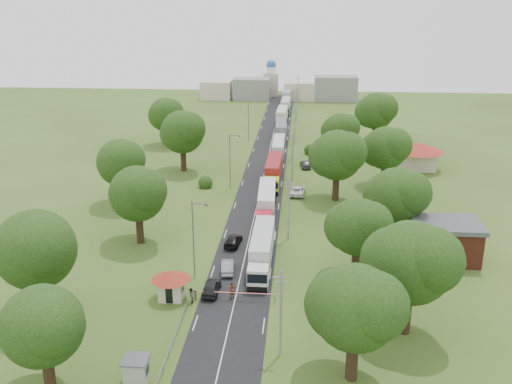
# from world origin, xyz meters

# --- Properties ---
(ground) EXTENTS (260.00, 260.00, 0.00)m
(ground) POSITION_xyz_m (0.00, 0.00, 0.00)
(ground) COLOR #38521B
(ground) RESTS_ON ground
(road) EXTENTS (8.00, 200.00, 0.04)m
(road) POSITION_xyz_m (0.00, 20.00, 0.00)
(road) COLOR black
(road) RESTS_ON ground
(boom_barrier) EXTENTS (9.22, 0.35, 1.18)m
(boom_barrier) POSITION_xyz_m (-1.36, -25.00, 0.89)
(boom_barrier) COLOR slate
(boom_barrier) RESTS_ON ground
(guard_booth) EXTENTS (4.40, 4.40, 3.45)m
(guard_booth) POSITION_xyz_m (-7.20, -25.00, 2.16)
(guard_booth) COLOR beige
(guard_booth) RESTS_ON ground
(kiosk) EXTENTS (2.30, 2.30, 2.41)m
(kiosk) POSITION_xyz_m (-7.00, -40.00, 1.23)
(kiosk) COLOR #99A593
(kiosk) RESTS_ON ground
(guard_rail) EXTENTS (0.10, 17.00, 1.70)m
(guard_rail) POSITION_xyz_m (-5.00, -35.00, 0.00)
(guard_rail) COLOR slate
(guard_rail) RESTS_ON ground
(info_sign) EXTENTS (0.12, 3.10, 4.10)m
(info_sign) POSITION_xyz_m (5.20, 35.00, 3.00)
(info_sign) COLOR slate
(info_sign) RESTS_ON ground
(pole_0) EXTENTS (1.60, 0.24, 9.00)m
(pole_0) POSITION_xyz_m (5.50, -35.00, 4.68)
(pole_0) COLOR gray
(pole_0) RESTS_ON ground
(pole_1) EXTENTS (1.60, 0.24, 9.00)m
(pole_1) POSITION_xyz_m (5.50, -7.00, 4.68)
(pole_1) COLOR gray
(pole_1) RESTS_ON ground
(pole_2) EXTENTS (1.60, 0.24, 9.00)m
(pole_2) POSITION_xyz_m (5.50, 21.00, 4.68)
(pole_2) COLOR gray
(pole_2) RESTS_ON ground
(pole_3) EXTENTS (1.60, 0.24, 9.00)m
(pole_3) POSITION_xyz_m (5.50, 49.00, 4.68)
(pole_3) COLOR gray
(pole_3) RESTS_ON ground
(pole_4) EXTENTS (1.60, 0.24, 9.00)m
(pole_4) POSITION_xyz_m (5.50, 77.00, 4.68)
(pole_4) COLOR gray
(pole_4) RESTS_ON ground
(pole_5) EXTENTS (1.60, 0.24, 9.00)m
(pole_5) POSITION_xyz_m (5.50, 105.00, 4.68)
(pole_5) COLOR gray
(pole_5) RESTS_ON ground
(lamp_0) EXTENTS (2.03, 0.22, 10.00)m
(lamp_0) POSITION_xyz_m (-5.35, -20.00, 5.55)
(lamp_0) COLOR slate
(lamp_0) RESTS_ON ground
(lamp_1) EXTENTS (2.03, 0.22, 10.00)m
(lamp_1) POSITION_xyz_m (-5.35, 15.00, 5.55)
(lamp_1) COLOR slate
(lamp_1) RESTS_ON ground
(lamp_2) EXTENTS (2.03, 0.22, 10.00)m
(lamp_2) POSITION_xyz_m (-5.35, 50.00, 5.55)
(lamp_2) COLOR slate
(lamp_2) RESTS_ON ground
(tree_0) EXTENTS (8.80, 8.80, 11.07)m
(tree_0) POSITION_xyz_m (11.99, -37.84, 7.22)
(tree_0) COLOR #382616
(tree_0) RESTS_ON ground
(tree_1) EXTENTS (9.60, 9.60, 12.05)m
(tree_1) POSITION_xyz_m (17.99, -29.83, 7.85)
(tree_1) COLOR #382616
(tree_1) RESTS_ON ground
(tree_2) EXTENTS (8.00, 8.00, 10.10)m
(tree_2) POSITION_xyz_m (13.99, -17.86, 6.60)
(tree_2) COLOR #382616
(tree_2) RESTS_ON ground
(tree_3) EXTENTS (8.80, 8.80, 11.07)m
(tree_3) POSITION_xyz_m (19.99, -7.84, 7.22)
(tree_3) COLOR #382616
(tree_3) RESTS_ON ground
(tree_4) EXTENTS (9.60, 9.60, 12.05)m
(tree_4) POSITION_xyz_m (12.99, 10.17, 7.85)
(tree_4) COLOR #382616
(tree_4) RESTS_ON ground
(tree_5) EXTENTS (8.80, 8.80, 11.07)m
(tree_5) POSITION_xyz_m (21.99, 18.16, 7.22)
(tree_5) COLOR #382616
(tree_5) RESTS_ON ground
(tree_6) EXTENTS (8.00, 8.00, 10.10)m
(tree_6) POSITION_xyz_m (14.99, 35.14, 6.60)
(tree_6) COLOR #382616
(tree_6) RESTS_ON ground
(tree_7) EXTENTS (9.60, 9.60, 12.05)m
(tree_7) POSITION_xyz_m (23.99, 50.17, 7.85)
(tree_7) COLOR #382616
(tree_7) RESTS_ON ground
(tree_8) EXTENTS (8.00, 8.00, 10.10)m
(tree_8) POSITION_xyz_m (-14.01, -41.86, 6.60)
(tree_8) COLOR #382616
(tree_8) RESTS_ON ground
(tree_9) EXTENTS (9.60, 9.60, 12.05)m
(tree_9) POSITION_xyz_m (-20.01, -29.83, 7.85)
(tree_9) COLOR #382616
(tree_9) RESTS_ON ground
(tree_10) EXTENTS (8.80, 8.80, 11.07)m
(tree_10) POSITION_xyz_m (-15.01, -9.84, 7.22)
(tree_10) COLOR #382616
(tree_10) RESTS_ON ground
(tree_11) EXTENTS (8.80, 8.80, 11.07)m
(tree_11) POSITION_xyz_m (-22.01, 5.16, 7.22)
(tree_11) COLOR #382616
(tree_11) RESTS_ON ground
(tree_12) EXTENTS (9.60, 9.60, 12.05)m
(tree_12) POSITION_xyz_m (-16.01, 25.17, 7.85)
(tree_12) COLOR #382616
(tree_12) RESTS_ON ground
(tree_13) EXTENTS (8.80, 8.80, 11.07)m
(tree_13) POSITION_xyz_m (-24.01, 45.16, 7.22)
(tree_13) COLOR #382616
(tree_13) RESTS_ON ground
(house_brick) EXTENTS (8.60, 6.60, 5.20)m
(house_brick) POSITION_xyz_m (26.00, -12.00, 2.65)
(house_brick) COLOR maroon
(house_brick) RESTS_ON ground
(house_cream) EXTENTS (10.08, 10.08, 5.80)m
(house_cream) POSITION_xyz_m (30.00, 30.00, 3.64)
(house_cream) COLOR beige
(house_cream) RESTS_ON ground
(distant_town) EXTENTS (52.00, 8.00, 8.00)m
(distant_town) POSITION_xyz_m (0.68, 110.00, 3.49)
(distant_town) COLOR gray
(distant_town) RESTS_ON ground
(church) EXTENTS (5.00, 5.00, 12.30)m
(church) POSITION_xyz_m (-4.00, 118.00, 5.39)
(church) COLOR beige
(church) RESTS_ON ground
(truck_0) EXTENTS (2.55, 14.77, 4.10)m
(truck_0) POSITION_xyz_m (2.38, -15.69, 2.17)
(truck_0) COLOR silver
(truck_0) RESTS_ON ground
(truck_1) EXTENTS (2.99, 14.88, 4.12)m
(truck_1) POSITION_xyz_m (1.83, 2.03, 2.18)
(truck_1) COLOR red
(truck_1) RESTS_ON ground
(truck_2) EXTENTS (2.76, 15.16, 4.20)m
(truck_2) POSITION_xyz_m (2.07, 18.82, 2.23)
(truck_2) COLOR yellow
(truck_2) RESTS_ON ground
(truck_3) EXTENTS (2.49, 13.77, 3.82)m
(truck_3) POSITION_xyz_m (2.21, 34.77, 2.02)
(truck_3) COLOR navy
(truck_3) RESTS_ON ground
(truck_4) EXTENTS (3.17, 14.88, 4.11)m
(truck_4) POSITION_xyz_m (2.10, 52.56, 2.18)
(truck_4) COLOR white
(truck_4) RESTS_ON ground
(truck_5) EXTENTS (2.87, 14.73, 4.08)m
(truck_5) POSITION_xyz_m (1.63, 70.46, 2.16)
(truck_5) COLOR #AB3C1A
(truck_5) RESTS_ON ground
(truck_6) EXTENTS (2.59, 13.70, 3.79)m
(truck_6) POSITION_xyz_m (2.12, 87.49, 2.01)
(truck_6) COLOR #24612B
(truck_6) RESTS_ON ground
(truck_7) EXTENTS (3.38, 15.16, 4.19)m
(truck_7) POSITION_xyz_m (2.11, 103.47, 2.22)
(truck_7) COLOR silver
(truck_7) RESTS_ON ground
(car_lane_front) EXTENTS (1.88, 4.52, 1.53)m
(car_lane_front) POSITION_xyz_m (-2.89, -23.50, 0.76)
(car_lane_front) COLOR black
(car_lane_front) RESTS_ON ground
(car_lane_mid) EXTENTS (1.99, 4.44, 1.42)m
(car_lane_mid) POSITION_xyz_m (-1.74, -18.00, 0.71)
(car_lane_mid) COLOR gray
(car_lane_mid) RESTS_ON ground
(car_lane_rear) EXTENTS (2.39, 4.93, 1.38)m
(car_lane_rear) POSITION_xyz_m (-2.00, -9.84, 0.69)
(car_lane_rear) COLOR black
(car_lane_rear) RESTS_ON ground
(car_verge_near) EXTENTS (2.83, 5.59, 1.51)m
(car_verge_near) POSITION_xyz_m (6.59, 12.32, 0.76)
(car_verge_near) COLOR white
(car_verge_near) RESTS_ON ground
(car_verge_far) EXTENTS (2.49, 4.80, 1.56)m
(car_verge_far) POSITION_xyz_m (8.00, 29.21, 0.78)
(car_verge_far) COLOR #505257
(car_verge_far) RESTS_ON ground
(pedestrian_near) EXTENTS (0.82, 0.73, 1.88)m
(pedestrian_near) POSITION_xyz_m (-0.33, -24.50, 0.94)
(pedestrian_near) COLOR gray
(pedestrian_near) RESTS_ON ground
(pedestrian_booth) EXTENTS (0.88, 1.02, 1.80)m
(pedestrian_booth) POSITION_xyz_m (-4.80, -26.00, 0.90)
(pedestrian_booth) COLOR gray
(pedestrian_booth) RESTS_ON ground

